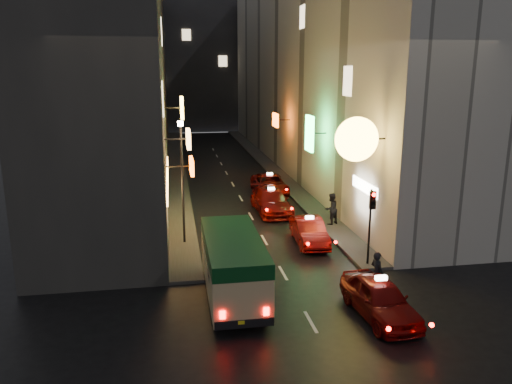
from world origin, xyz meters
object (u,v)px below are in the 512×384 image
taxi_near (380,295)px  lamp_post (182,174)px  minibus (233,261)px  traffic_light (372,211)px  pedestrian_crossing (377,270)px

taxi_near → lamp_post: 11.64m
minibus → traffic_light: (6.50, 2.17, 1.07)m
traffic_light → lamp_post: bearing=151.1°
traffic_light → pedestrian_crossing: bearing=-105.7°
minibus → taxi_near: size_ratio=1.12×
pedestrian_crossing → lamp_post: bearing=25.8°
lamp_post → taxi_near: bearing=-53.0°
pedestrian_crossing → lamp_post: size_ratio=0.31×
minibus → lamp_post: bearing=104.3°
traffic_light → lamp_post: 9.42m
taxi_near → pedestrian_crossing: 2.11m
minibus → traffic_light: bearing=18.5°
taxi_near → lamp_post: size_ratio=0.86×
taxi_near → pedestrian_crossing: size_ratio=2.76×
pedestrian_crossing → lamp_post: 10.64m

